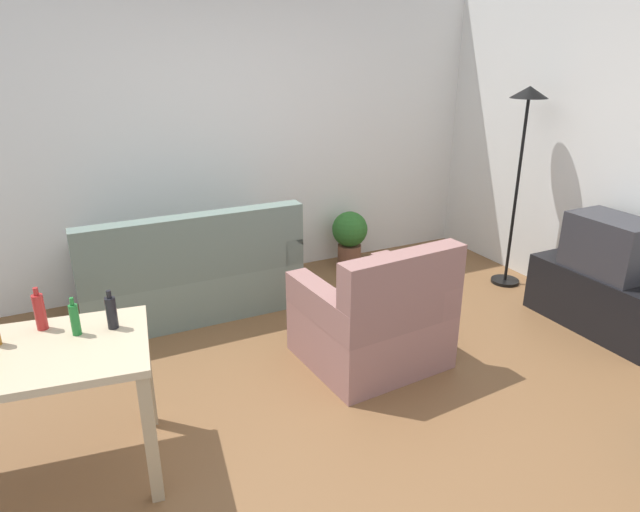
% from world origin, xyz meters
% --- Properties ---
extents(ground_plane, '(5.20, 4.40, 0.02)m').
position_xyz_m(ground_plane, '(0.00, 0.00, -0.01)').
color(ground_plane, brown).
extents(wall_rear, '(5.20, 0.10, 2.70)m').
position_xyz_m(wall_rear, '(0.00, 2.20, 1.35)').
color(wall_rear, white).
rests_on(wall_rear, ground_plane).
extents(wall_right, '(0.10, 4.40, 2.70)m').
position_xyz_m(wall_right, '(2.60, 0.00, 1.35)').
color(wall_right, silver).
rests_on(wall_right, ground_plane).
extents(couch, '(1.77, 0.84, 0.92)m').
position_xyz_m(couch, '(-0.58, 1.59, 0.31)').
color(couch, slate).
rests_on(couch, ground_plane).
extents(tv_stand, '(0.44, 1.10, 0.48)m').
position_xyz_m(tv_stand, '(2.25, -0.16, 0.24)').
color(tv_stand, black).
rests_on(tv_stand, ground_plane).
extents(tv, '(0.41, 0.60, 0.44)m').
position_xyz_m(tv, '(2.25, -0.16, 0.70)').
color(tv, '#2D2D33').
rests_on(tv, tv_stand).
extents(torchiere_lamp, '(0.32, 0.32, 1.81)m').
position_xyz_m(torchiere_lamp, '(2.25, 0.84, 1.41)').
color(torchiere_lamp, black).
rests_on(torchiere_lamp, ground_plane).
extents(desk, '(1.28, 0.86, 0.76)m').
position_xyz_m(desk, '(-1.78, -0.05, 0.65)').
color(desk, '#C6B28E').
rests_on(desk, ground_plane).
extents(potted_plant, '(0.36, 0.36, 0.57)m').
position_xyz_m(potted_plant, '(1.12, 1.90, 0.33)').
color(potted_plant, brown).
rests_on(potted_plant, ground_plane).
extents(armchair, '(0.96, 0.90, 0.92)m').
position_xyz_m(armchair, '(0.37, 0.19, 0.32)').
color(armchair, '#996B66').
rests_on(armchair, ground_plane).
extents(bottle_red, '(0.06, 0.06, 0.23)m').
position_xyz_m(bottle_red, '(-1.66, 0.16, 0.86)').
color(bottle_red, '#AD2323').
rests_on(bottle_red, desk).
extents(bottle_green, '(0.05, 0.05, 0.20)m').
position_xyz_m(bottle_green, '(-1.50, 0.02, 0.85)').
color(bottle_green, '#1E722D').
rests_on(bottle_green, desk).
extents(bottle_dark, '(0.05, 0.05, 0.21)m').
position_xyz_m(bottle_dark, '(-1.33, 0.01, 0.85)').
color(bottle_dark, black).
rests_on(bottle_dark, desk).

